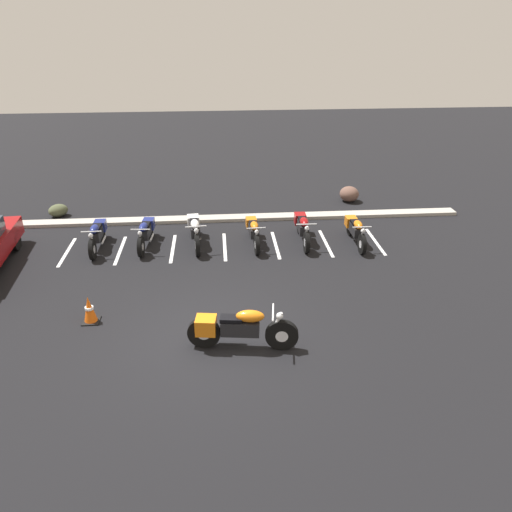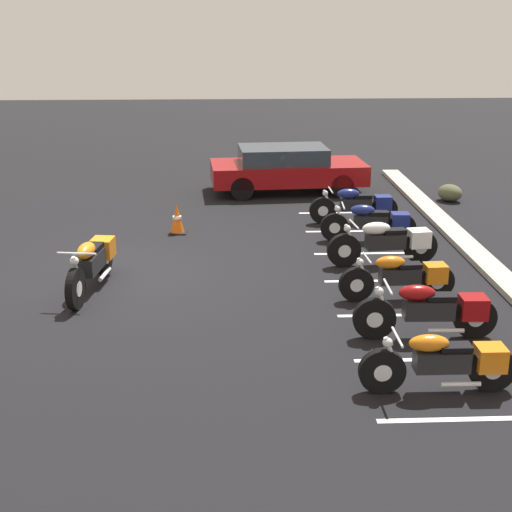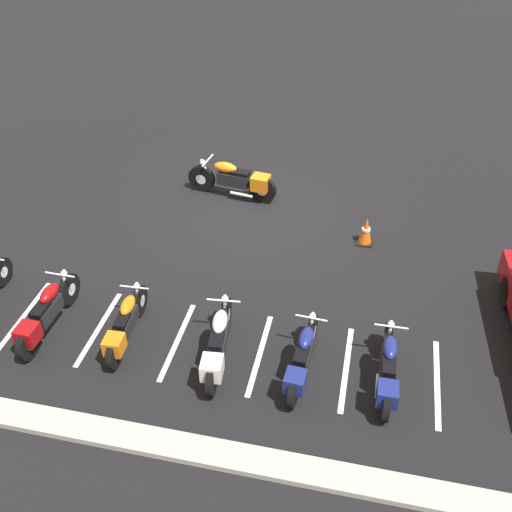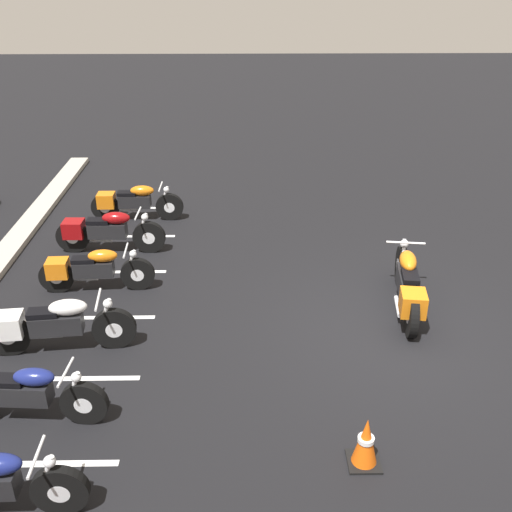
{
  "view_description": "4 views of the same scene",
  "coord_description": "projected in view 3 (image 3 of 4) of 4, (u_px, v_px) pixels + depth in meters",
  "views": [
    {
      "loc": [
        0.31,
        -9.41,
        6.59
      ],
      "look_at": [
        1.27,
        2.31,
        0.91
      ],
      "focal_mm": 35.0,
      "sensor_mm": 36.0,
      "label": 1
    },
    {
      "loc": [
        12.99,
        2.07,
        4.79
      ],
      "look_at": [
        1.06,
        2.57,
        0.72
      ],
      "focal_mm": 50.0,
      "sensor_mm": 36.0,
      "label": 2
    },
    {
      "loc": [
        -2.74,
        12.58,
        8.31
      ],
      "look_at": [
        -0.58,
        2.71,
        0.57
      ],
      "focal_mm": 42.0,
      "sensor_mm": 36.0,
      "label": 3
    },
    {
      "loc": [
        -8.11,
        2.31,
        5.53
      ],
      "look_at": [
        0.86,
        2.17,
        0.96
      ],
      "focal_mm": 42.0,
      "sensor_mm": 36.0,
      "label": 4
    }
  ],
  "objects": [
    {
      "name": "traffic_cone",
      "position": [
        366.0,
        231.0,
        13.89
      ],
      "size": [
        0.4,
        0.4,
        0.68
      ],
      "color": "black",
      "rests_on": "ground"
    },
    {
      "name": "concrete_curb",
      "position": [
        161.0,
        443.0,
        9.63
      ],
      "size": [
        18.0,
        0.5,
        0.12
      ],
      "primitive_type": "cube",
      "color": "#A8A399",
      "rests_on": "ground"
    },
    {
      "name": "stall_line_5",
      "position": [
        24.0,
        316.0,
        12.08
      ],
      "size": [
        0.1,
        2.1,
        0.0
      ],
      "primitive_type": "cube",
      "color": "white",
      "rests_on": "ground"
    },
    {
      "name": "parked_bike_2",
      "position": [
        218.0,
        344.0,
        10.81
      ],
      "size": [
        0.66,
        2.27,
        0.89
      ],
      "rotation": [
        0.0,
        0.0,
        -1.47
      ],
      "color": "black",
      "rests_on": "ground"
    },
    {
      "name": "stall_line_3",
      "position": [
        177.0,
        341.0,
        11.53
      ],
      "size": [
        0.1,
        2.1,
        0.0
      ],
      "primitive_type": "cube",
      "color": "white",
      "rests_on": "ground"
    },
    {
      "name": "stall_line_0",
      "position": [
        437.0,
        383.0,
        10.7
      ],
      "size": [
        0.1,
        2.1,
        0.0
      ],
      "primitive_type": "cube",
      "color": "white",
      "rests_on": "ground"
    },
    {
      "name": "parked_bike_0",
      "position": [
        388.0,
        369.0,
        10.36
      ],
      "size": [
        0.6,
        2.14,
        0.84
      ],
      "rotation": [
        0.0,
        0.0,
        -1.55
      ],
      "color": "black",
      "rests_on": "ground"
    },
    {
      "name": "stall_line_2",
      "position": [
        260.0,
        354.0,
        11.25
      ],
      "size": [
        0.1,
        2.1,
        0.0
      ],
      "primitive_type": "cube",
      "color": "white",
      "rests_on": "ground"
    },
    {
      "name": "ground",
      "position": [
        257.0,
        208.0,
        15.28
      ],
      "size": [
        60.0,
        60.0,
        0.0
      ],
      "primitive_type": "plane",
      "color": "black"
    },
    {
      "name": "parked_bike_1",
      "position": [
        302.0,
        359.0,
        10.57
      ],
      "size": [
        0.59,
        2.11,
        0.83
      ],
      "rotation": [
        0.0,
        0.0,
        -1.64
      ],
      "color": "black",
      "rests_on": "ground"
    },
    {
      "name": "parked_bike_3",
      "position": [
        125.0,
        324.0,
        11.27
      ],
      "size": [
        0.58,
        2.07,
        0.81
      ],
      "rotation": [
        0.0,
        0.0,
        -1.52
      ],
      "color": "black",
      "rests_on": "ground"
    },
    {
      "name": "parked_bike_4",
      "position": [
        45.0,
        313.0,
        11.46
      ],
      "size": [
        0.63,
        2.24,
        0.88
      ],
      "rotation": [
        0.0,
        0.0,
        -1.6
      ],
      "color": "black",
      "rests_on": "ground"
    },
    {
      "name": "stall_line_4",
      "position": [
        99.0,
        328.0,
        11.8
      ],
      "size": [
        0.1,
        2.1,
        0.0
      ],
      "primitive_type": "cube",
      "color": "white",
      "rests_on": "ground"
    },
    {
      "name": "stall_line_1",
      "position": [
        346.0,
        368.0,
        10.97
      ],
      "size": [
        0.1,
        2.1,
        0.0
      ],
      "primitive_type": "cube",
      "color": "white",
      "rests_on": "ground"
    },
    {
      "name": "motorcycle_orange_featured",
      "position": [
        236.0,
        180.0,
        15.38
      ],
      "size": [
        2.41,
        0.75,
        0.95
      ],
      "rotation": [
        0.0,
        0.0,
        -0.13
      ],
      "color": "black",
      "rests_on": "ground"
    }
  ]
}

